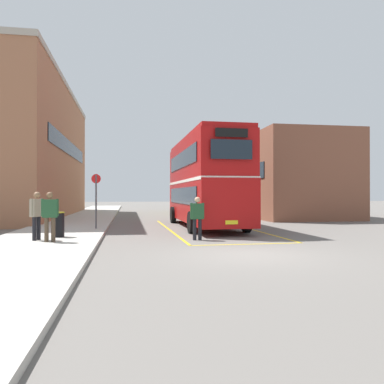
{
  "coord_description": "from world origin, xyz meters",
  "views": [
    {
      "loc": [
        -3.48,
        -10.88,
        1.77
      ],
      "look_at": [
        0.44,
        12.82,
        1.91
      ],
      "focal_mm": 36.14,
      "sensor_mm": 36.0,
      "label": 1
    }
  ],
  "objects_px": {
    "single_deck_bus": "(195,196)",
    "bus_stop_sign": "(96,196)",
    "double_decker_bus": "(205,181)",
    "pedestrian_waiting_far": "(50,213)",
    "pedestrian_waiting_near": "(37,212)",
    "pedestrian_boarding": "(197,215)",
    "litter_bin": "(58,224)"
  },
  "relations": [
    {
      "from": "single_deck_bus",
      "to": "bus_stop_sign",
      "type": "xyz_separation_m",
      "value": [
        -7.74,
        -17.21,
        0.06
      ]
    },
    {
      "from": "bus_stop_sign",
      "to": "double_decker_bus",
      "type": "bearing_deg",
      "value": 15.65
    },
    {
      "from": "single_deck_bus",
      "to": "pedestrian_waiting_far",
      "type": "height_order",
      "value": "single_deck_bus"
    },
    {
      "from": "pedestrian_waiting_near",
      "to": "pedestrian_boarding",
      "type": "bearing_deg",
      "value": 2.78
    },
    {
      "from": "single_deck_bus",
      "to": "pedestrian_boarding",
      "type": "bearing_deg",
      "value": -99.52
    },
    {
      "from": "pedestrian_boarding",
      "to": "litter_bin",
      "type": "distance_m",
      "value": 5.34
    },
    {
      "from": "bus_stop_sign",
      "to": "pedestrian_waiting_far",
      "type": "bearing_deg",
      "value": -102.64
    },
    {
      "from": "double_decker_bus",
      "to": "bus_stop_sign",
      "type": "xyz_separation_m",
      "value": [
        -5.59,
        -1.57,
        -0.81
      ]
    },
    {
      "from": "pedestrian_boarding",
      "to": "pedestrian_waiting_near",
      "type": "xyz_separation_m",
      "value": [
        -5.85,
        -0.28,
        0.18
      ]
    },
    {
      "from": "single_deck_bus",
      "to": "pedestrian_waiting_near",
      "type": "height_order",
      "value": "single_deck_bus"
    },
    {
      "from": "double_decker_bus",
      "to": "bus_stop_sign",
      "type": "relative_size",
      "value": 4.08
    },
    {
      "from": "single_deck_bus",
      "to": "pedestrian_waiting_near",
      "type": "distance_m",
      "value": 23.66
    },
    {
      "from": "pedestrian_waiting_near",
      "to": "bus_stop_sign",
      "type": "relative_size",
      "value": 0.66
    },
    {
      "from": "single_deck_bus",
      "to": "bus_stop_sign",
      "type": "height_order",
      "value": "single_deck_bus"
    },
    {
      "from": "pedestrian_waiting_far",
      "to": "litter_bin",
      "type": "relative_size",
      "value": 1.79
    },
    {
      "from": "double_decker_bus",
      "to": "pedestrian_boarding",
      "type": "xyz_separation_m",
      "value": [
        -1.44,
        -5.77,
        -1.55
      ]
    },
    {
      "from": "single_deck_bus",
      "to": "bus_stop_sign",
      "type": "bearing_deg",
      "value": -114.22
    },
    {
      "from": "double_decker_bus",
      "to": "single_deck_bus",
      "type": "height_order",
      "value": "double_decker_bus"
    },
    {
      "from": "double_decker_bus",
      "to": "litter_bin",
      "type": "bearing_deg",
      "value": -142.97
    },
    {
      "from": "single_deck_bus",
      "to": "pedestrian_boarding",
      "type": "distance_m",
      "value": 21.72
    },
    {
      "from": "single_deck_bus",
      "to": "pedestrian_waiting_far",
      "type": "bearing_deg",
      "value": -111.73
    },
    {
      "from": "pedestrian_waiting_near",
      "to": "pedestrian_waiting_far",
      "type": "relative_size",
      "value": 1.0
    },
    {
      "from": "pedestrian_boarding",
      "to": "litter_bin",
      "type": "relative_size",
      "value": 1.75
    },
    {
      "from": "pedestrian_waiting_far",
      "to": "bus_stop_sign",
      "type": "bearing_deg",
      "value": 77.36
    },
    {
      "from": "pedestrian_waiting_near",
      "to": "bus_stop_sign",
      "type": "height_order",
      "value": "bus_stop_sign"
    },
    {
      "from": "pedestrian_boarding",
      "to": "pedestrian_waiting_near",
      "type": "relative_size",
      "value": 0.97
    },
    {
      "from": "pedestrian_boarding",
      "to": "bus_stop_sign",
      "type": "bearing_deg",
      "value": 134.67
    },
    {
      "from": "pedestrian_boarding",
      "to": "pedestrian_waiting_near",
      "type": "height_order",
      "value": "pedestrian_waiting_near"
    },
    {
      "from": "double_decker_bus",
      "to": "litter_bin",
      "type": "relative_size",
      "value": 11.09
    },
    {
      "from": "litter_bin",
      "to": "bus_stop_sign",
      "type": "bearing_deg",
      "value": 72.07
    },
    {
      "from": "double_decker_bus",
      "to": "litter_bin",
      "type": "height_order",
      "value": "double_decker_bus"
    },
    {
      "from": "litter_bin",
      "to": "bus_stop_sign",
      "type": "height_order",
      "value": "bus_stop_sign"
    }
  ]
}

